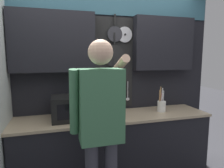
% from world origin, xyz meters
% --- Properties ---
extents(base_cabinet_counter, '(2.41, 0.59, 0.89)m').
position_xyz_m(base_cabinet_counter, '(0.00, -0.00, 0.44)').
color(base_cabinet_counter, black).
rests_on(base_cabinet_counter, ground_plane).
extents(back_wall_unit, '(2.98, 0.20, 2.50)m').
position_xyz_m(back_wall_unit, '(-0.01, 0.26, 1.51)').
color(back_wall_unit, black).
rests_on(back_wall_unit, ground_plane).
extents(microwave, '(0.52, 0.35, 0.28)m').
position_xyz_m(microwave, '(-0.49, 0.00, 1.03)').
color(microwave, black).
rests_on(microwave, base_cabinet_counter).
extents(knife_block, '(0.12, 0.16, 0.27)m').
position_xyz_m(knife_block, '(-0.05, 0.00, 0.99)').
color(knife_block, brown).
rests_on(knife_block, base_cabinet_counter).
extents(utensil_crock, '(0.11, 0.11, 0.35)m').
position_xyz_m(utensil_crock, '(0.65, 0.00, 0.98)').
color(utensil_crock, white).
rests_on(utensil_crock, base_cabinet_counter).
extents(person, '(0.54, 0.66, 1.76)m').
position_xyz_m(person, '(-0.32, -0.62, 1.06)').
color(person, '#383842').
rests_on(person, ground_plane).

